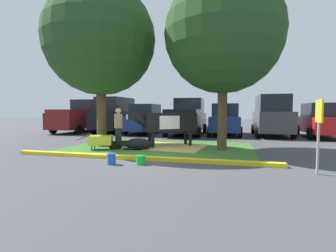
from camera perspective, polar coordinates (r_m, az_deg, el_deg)
The scene contains 20 objects.
ground_plane at distance 8.65m, azimuth -4.80°, elevation -6.94°, with size 80.00×80.00×0.00m, color #424247.
grass_island at distance 10.55m, azimuth -1.94°, elevation -4.97°, with size 7.69×5.02×0.02m, color #386B28.
curb_yellow at distance 8.06m, azimuth -7.30°, elevation -7.29°, with size 8.89×0.24×0.12m, color yellow.
hay_bedding at distance 10.68m, azimuth -0.40°, elevation -4.79°, with size 3.20×2.40×0.04m, color tan.
shade_tree_left at distance 11.63m, azimuth -15.39°, elevation 18.59°, with size 4.76×4.76×7.01m.
shade_tree_right at distance 10.47m, azimuth 12.65°, elevation 19.98°, with size 4.62×4.62×6.87m.
cow_holstein at distance 10.71m, azimuth -0.07°, elevation 0.85°, with size 2.76×2.14×1.52m.
calf_lying at distance 9.95m, azimuth -7.01°, elevation -4.18°, with size 1.33×0.62×0.48m.
person_handler at distance 10.34m, azimuth -11.39°, elevation -0.22°, with size 0.34×0.47×1.68m.
wheelbarrow at distance 10.22m, azimuth -15.13°, elevation -3.24°, with size 1.61×0.92×0.63m.
parking_sign at distance 7.04m, azimuth 31.49°, elevation 0.82°, with size 0.06×0.44×1.84m.
bucket_blue at distance 7.47m, azimuth -12.90°, elevation -7.35°, with size 0.27×0.27×0.33m.
bucket_green at distance 7.33m, azimuth -6.32°, elevation -7.72°, with size 0.30×0.30×0.27m.
pickup_truck_maroon at distance 19.60m, azimuth -19.37°, elevation 1.99°, with size 2.22×5.40×2.42m.
suv_black at distance 18.36m, azimuth -11.99°, elevation 2.51°, with size 2.12×4.60×2.52m.
sedan_silver at distance 16.96m, azimuth -5.19°, elevation 1.53°, with size 2.02×4.40×2.02m.
pickup_truck_black at distance 16.33m, azimuth 4.43°, elevation 1.92°, with size 2.22×5.40×2.42m.
sedan_blue at distance 16.37m, azimuth 13.08°, elevation 1.39°, with size 2.02×4.40×2.02m.
suv_dark_grey at distance 16.63m, azimuth 22.81°, elevation 2.22°, with size 2.12×4.60×2.52m.
sedan_red at distance 17.04m, azimuth 31.71°, elevation 1.03°, with size 2.02×4.40×2.02m.
Camera 1 is at (2.80, -8.03, 1.57)m, focal length 26.39 mm.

